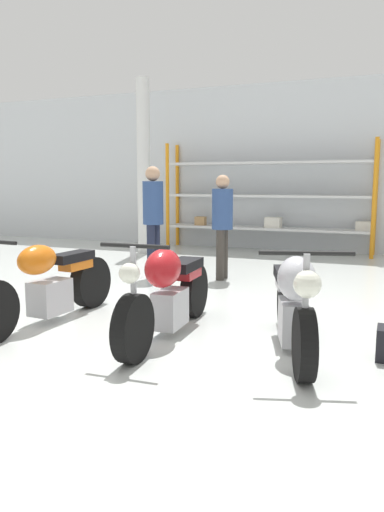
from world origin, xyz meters
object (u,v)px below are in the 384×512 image
shelving_rack (268,198)px  motorcycle_red (168,291)px  person_near_rack (222,219)px  motorcycle_silver (294,302)px  motorcycle_orange (45,284)px  person_browsing (153,212)px

shelving_rack → motorcycle_red: bearing=-85.0°
shelving_rack → person_near_rack: (0.10, -3.34, -0.20)m
person_near_rack → shelving_rack: bearing=-89.3°
motorcycle_red → motorcycle_silver: 1.22m
motorcycle_orange → person_near_rack: size_ratio=1.34×
shelving_rack → motorcycle_orange: bearing=-97.5°
motorcycle_red → person_browsing: bearing=-153.4°
person_browsing → motorcycle_red: bearing=118.8°
shelving_rack → motorcycle_silver: bearing=-74.3°
person_near_rack → motorcycle_orange: bearing=71.6°
motorcycle_orange → person_near_rack: person_near_rack is taller
motorcycle_red → shelving_rack: bearing=-177.5°
motorcycle_orange → motorcycle_red: bearing=97.2°
motorcycle_red → person_browsing: 3.11m
shelving_rack → person_browsing: bearing=-104.6°
motorcycle_red → motorcycle_silver: motorcycle_red is taller
shelving_rack → motorcycle_red: size_ratio=2.11×
motorcycle_silver → person_browsing: bearing=-151.8°
shelving_rack → person_browsing: 3.73m
person_browsing → person_near_rack: bearing=-166.1°
motorcycle_red → person_near_rack: size_ratio=1.32×
motorcycle_silver → person_browsing: size_ratio=1.09×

